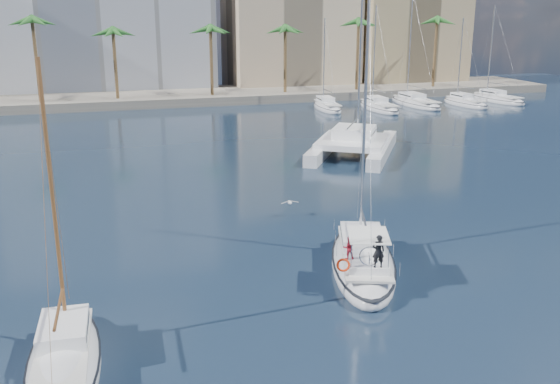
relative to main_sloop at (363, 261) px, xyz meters
name	(u,v)px	position (x,y,z in m)	size (l,w,h in m)	color
ground	(289,256)	(-3.01, 2.88, -0.48)	(160.00, 160.00, 0.00)	black
quay	(162,97)	(-3.01, 63.88, 0.12)	(120.00, 14.00, 1.20)	gray
building_modern	(68,0)	(-15.01, 75.88, 13.52)	(42.00, 16.00, 28.00)	silver
building_beige	(290,27)	(18.99, 72.88, 9.52)	(20.00, 14.00, 20.00)	beige
building_tan_right	(406,32)	(38.99, 70.88, 8.52)	(18.00, 12.00, 18.00)	tan
palm_centre	(162,28)	(-3.01, 59.88, 9.80)	(3.60, 3.60, 12.30)	brown
palm_right	(393,26)	(30.99, 59.88, 9.80)	(3.60, 3.60, 12.30)	brown
main_sloop	(363,261)	(0.00, 0.00, 0.00)	(6.22, 10.36, 14.68)	white
small_sloop	(64,362)	(-14.20, -5.48, -0.05)	(2.96, 8.37, 11.87)	white
catamaran	(354,142)	(9.92, 24.53, 0.69)	(12.35, 14.34, 18.69)	white
seagull	(290,202)	(-1.05, 9.03, 0.52)	(1.16, 0.50, 0.21)	silver
moored_yacht_a	(327,110)	(16.99, 49.88, -0.48)	(2.72, 9.35, 11.90)	white
moored_yacht_b	(379,110)	(23.49, 47.88, -0.48)	(3.14, 10.78, 13.72)	white
moored_yacht_c	(416,106)	(29.99, 49.88, -0.48)	(3.55, 12.21, 15.54)	white
moored_yacht_d	(465,106)	(36.49, 47.88, -0.48)	(2.72, 9.35, 11.90)	white
moored_yacht_e	(497,102)	(42.99, 49.88, -0.48)	(3.14, 10.78, 13.72)	white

